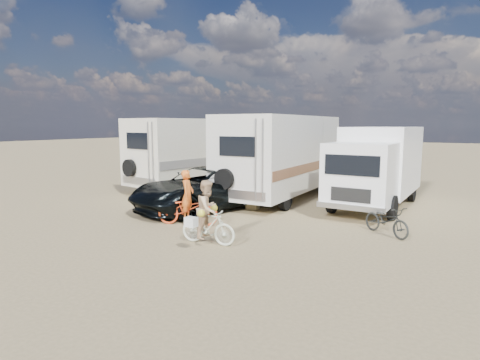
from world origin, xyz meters
The scene contains 12 objects.
ground centered at (0.00, 0.00, 0.00)m, with size 140.00×140.00×0.00m, color #96825A.
rv_main centered at (0.07, 6.80, 1.78)m, with size 2.65×7.67×3.56m, color silver, non-canonical shape.
rv_left centered at (-4.80, 7.25, 1.74)m, with size 2.63×7.37×3.47m, color beige, non-canonical shape.
box_truck centered at (4.04, 6.91, 1.55)m, with size 2.34×6.48×3.11m, color white, non-canonical shape.
dark_suv centered at (-1.47, 3.16, 0.80)m, with size 2.66×5.77×1.60m, color black.
bike_man centered at (-0.52, 0.93, 0.52)m, with size 0.69×1.98×1.04m, color #D14119.
bike_woman centered at (1.24, -0.45, 0.48)m, with size 0.45×1.61×0.97m, color beige.
rider_man centered at (-0.52, 0.93, 0.79)m, with size 0.58×0.38×1.59m, color orange.
rider_woman centered at (1.24, -0.45, 0.78)m, with size 0.76×0.59×1.57m, color tan.
bike_parked centered at (5.21, 2.92, 0.44)m, with size 0.58×1.66×0.87m, color black.
cooler centered at (-1.66, 3.52, 0.23)m, with size 0.58×0.42×0.46m, color #27647D.
crate centered at (0.14, 4.08, 0.17)m, with size 0.43×0.43×0.35m, color #907F52.
Camera 1 is at (7.26, -8.97, 3.20)m, focal length 29.74 mm.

